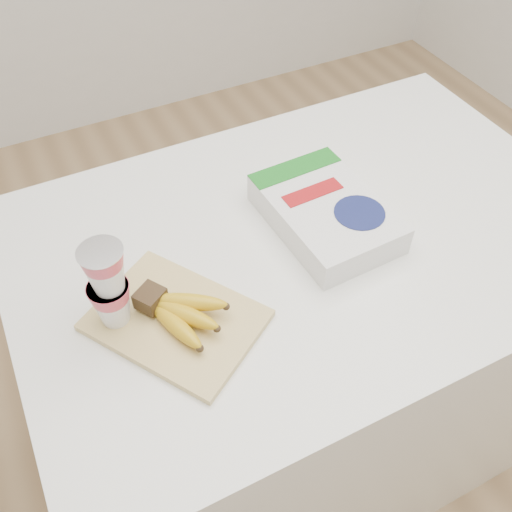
{
  "coord_description": "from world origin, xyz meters",
  "views": [
    {
      "loc": [
        -0.48,
        -0.7,
        1.75
      ],
      "look_at": [
        -0.15,
        -0.04,
        0.96
      ],
      "focal_mm": 40.0,
      "sensor_mm": 36.0,
      "label": 1
    }
  ],
  "objects_px": {
    "table": "(299,355)",
    "bananas": "(179,312)",
    "cutting_board": "(176,320)",
    "yogurt_stack": "(108,284)",
    "cereal_box": "(326,213)"
  },
  "relations": [
    {
      "from": "table",
      "to": "cereal_box",
      "type": "height_order",
      "value": "cereal_box"
    },
    {
      "from": "table",
      "to": "yogurt_stack",
      "type": "height_order",
      "value": "yogurt_stack"
    },
    {
      "from": "table",
      "to": "cereal_box",
      "type": "xyz_separation_m",
      "value": [
        0.04,
        0.01,
        0.49
      ]
    },
    {
      "from": "cutting_board",
      "to": "bananas",
      "type": "xyz_separation_m",
      "value": [
        0.01,
        -0.01,
        0.03
      ]
    },
    {
      "from": "table",
      "to": "cutting_board",
      "type": "distance_m",
      "value": 0.58
    },
    {
      "from": "yogurt_stack",
      "to": "table",
      "type": "bearing_deg",
      "value": 5.95
    },
    {
      "from": "yogurt_stack",
      "to": "cereal_box",
      "type": "bearing_deg",
      "value": 6.52
    },
    {
      "from": "cutting_board",
      "to": "bananas",
      "type": "relative_size",
      "value": 1.68
    },
    {
      "from": "bananas",
      "to": "yogurt_stack",
      "type": "bearing_deg",
      "value": 152.43
    },
    {
      "from": "bananas",
      "to": "yogurt_stack",
      "type": "height_order",
      "value": "yogurt_stack"
    },
    {
      "from": "yogurt_stack",
      "to": "bananas",
      "type": "bearing_deg",
      "value": -27.57
    },
    {
      "from": "table",
      "to": "yogurt_stack",
      "type": "relative_size",
      "value": 7.04
    },
    {
      "from": "table",
      "to": "bananas",
      "type": "distance_m",
      "value": 0.6
    },
    {
      "from": "cereal_box",
      "to": "table",
      "type": "bearing_deg",
      "value": -169.23
    },
    {
      "from": "table",
      "to": "cereal_box",
      "type": "relative_size",
      "value": 3.97
    }
  ]
}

